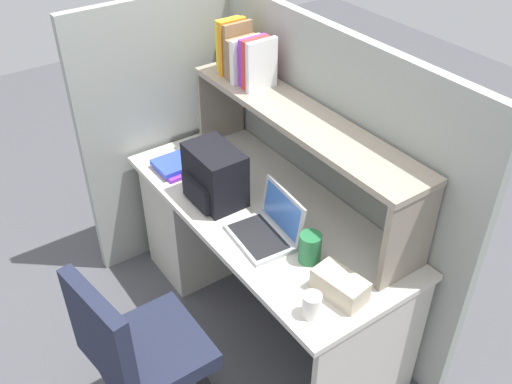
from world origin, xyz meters
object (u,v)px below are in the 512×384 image
Objects in this scene: tissue_box at (340,286)px; snack_canister at (310,248)px; computer_mouse at (206,160)px; laptop at (268,227)px; paper_cup at (312,305)px; office_chair at (142,366)px; backpack at (214,176)px.

tissue_box is 0.23m from snack_canister.
snack_canister is (0.91, -0.03, 0.05)m from computer_mouse.
laptop is 3.18× the size of paper_cup.
office_chair is (-0.41, -0.57, -0.39)m from paper_cup.
tissue_box is at bearing 4.88° from backpack.
computer_mouse is 1.18m from paper_cup.
paper_cup is 0.31m from snack_canister.
backpack is at bearing -172.54° from laptop.
laptop is 3.18× the size of computer_mouse.
snack_canister reaches higher than computer_mouse.
computer_mouse is (-0.30, 0.13, -0.12)m from backpack.
paper_cup is (1.16, -0.22, 0.04)m from computer_mouse.
backpack is 0.35m from computer_mouse.
snack_canister is at bearing 163.82° from tissue_box.
snack_canister is at bearing -110.37° from office_chair.
paper_cup reaches higher than computer_mouse.
paper_cup is 0.47× the size of tissue_box.
computer_mouse is 1.00× the size of paper_cup.
paper_cup is (0.85, -0.09, -0.08)m from backpack.
laptop is 2.40× the size of snack_canister.
laptop reaches higher than paper_cup.
tissue_box is 0.91m from office_chair.
backpack reaches higher than snack_canister.
snack_canister is (0.23, 0.05, 0.02)m from laptop.
paper_cup is (0.47, -0.14, 0.00)m from laptop.
snack_canister is (-0.25, 0.19, 0.02)m from paper_cup.
backpack is at bearing 174.10° from paper_cup.
paper_cup is 0.76× the size of snack_canister.
snack_canister is (0.61, 0.10, -0.07)m from backpack.
computer_mouse is at bearing -54.49° from office_chair.
paper_cup is at bearing -91.84° from tissue_box.
backpack is 0.84m from tissue_box.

